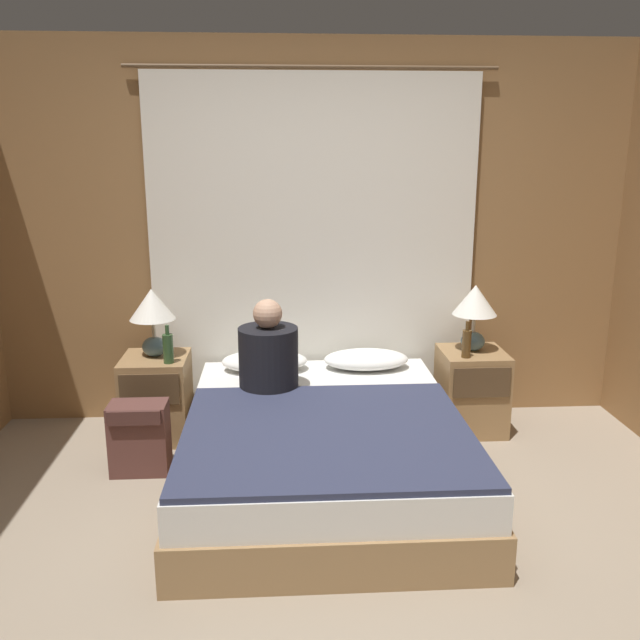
{
  "coord_description": "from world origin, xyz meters",
  "views": [
    {
      "loc": [
        -0.23,
        -2.61,
        1.81
      ],
      "look_at": [
        0.0,
        1.1,
        0.87
      ],
      "focal_mm": 38.0,
      "sensor_mm": 36.0,
      "label": 1
    }
  ],
  "objects_px": {
    "bed": "(323,449)",
    "person_left_in_bed": "(268,355)",
    "nightstand_left": "(157,397)",
    "nightstand_right": "(471,390)",
    "beer_bottle_on_right_stand": "(467,343)",
    "lamp_left": "(152,311)",
    "backpack_on_floor": "(139,434)",
    "beer_bottle_on_left_stand": "(168,348)",
    "lamp_right": "(475,306)",
    "pillow_left": "(265,361)",
    "pillow_right": "(366,359)"
  },
  "relations": [
    {
      "from": "bed",
      "to": "person_left_in_bed",
      "type": "height_order",
      "value": "person_left_in_bed"
    },
    {
      "from": "bed",
      "to": "nightstand_left",
      "type": "relative_size",
      "value": 3.6
    },
    {
      "from": "nightstand_right",
      "to": "nightstand_left",
      "type": "bearing_deg",
      "value": 180.0
    },
    {
      "from": "nightstand_right",
      "to": "beer_bottle_on_right_stand",
      "type": "bearing_deg",
      "value": -124.86
    },
    {
      "from": "person_left_in_bed",
      "to": "lamp_left",
      "type": "bearing_deg",
      "value": 155.15
    },
    {
      "from": "backpack_on_floor",
      "to": "person_left_in_bed",
      "type": "bearing_deg",
      "value": 13.97
    },
    {
      "from": "bed",
      "to": "lamp_left",
      "type": "bearing_deg",
      "value": 144.42
    },
    {
      "from": "lamp_left",
      "to": "beer_bottle_on_left_stand",
      "type": "distance_m",
      "value": 0.27
    },
    {
      "from": "lamp_left",
      "to": "bed",
      "type": "bearing_deg",
      "value": -35.58
    },
    {
      "from": "lamp_left",
      "to": "lamp_right",
      "type": "xyz_separation_m",
      "value": [
        2.04,
        0.0,
        0.0
      ]
    },
    {
      "from": "nightstand_right",
      "to": "backpack_on_floor",
      "type": "distance_m",
      "value": 2.12
    },
    {
      "from": "lamp_left",
      "to": "person_left_in_bed",
      "type": "xyz_separation_m",
      "value": [
        0.72,
        -0.33,
        -0.2
      ]
    },
    {
      "from": "pillow_left",
      "to": "pillow_right",
      "type": "distance_m",
      "value": 0.66
    },
    {
      "from": "nightstand_left",
      "to": "pillow_right",
      "type": "height_order",
      "value": "same"
    },
    {
      "from": "nightstand_right",
      "to": "pillow_right",
      "type": "bearing_deg",
      "value": 174.7
    },
    {
      "from": "bed",
      "to": "backpack_on_floor",
      "type": "distance_m",
      "value": 1.06
    },
    {
      "from": "person_left_in_bed",
      "to": "backpack_on_floor",
      "type": "height_order",
      "value": "person_left_in_bed"
    },
    {
      "from": "pillow_right",
      "to": "backpack_on_floor",
      "type": "height_order",
      "value": "pillow_right"
    },
    {
      "from": "pillow_right",
      "to": "person_left_in_bed",
      "type": "height_order",
      "value": "person_left_in_bed"
    },
    {
      "from": "pillow_left",
      "to": "person_left_in_bed",
      "type": "relative_size",
      "value": 1.0
    },
    {
      "from": "person_left_in_bed",
      "to": "beer_bottle_on_right_stand",
      "type": "xyz_separation_m",
      "value": [
        1.23,
        0.18,
        -0.0
      ]
    },
    {
      "from": "lamp_right",
      "to": "beer_bottle_on_left_stand",
      "type": "bearing_deg",
      "value": -175.55
    },
    {
      "from": "lamp_right",
      "to": "beer_bottle_on_left_stand",
      "type": "xyz_separation_m",
      "value": [
        -1.93,
        -0.15,
        -0.2
      ]
    },
    {
      "from": "beer_bottle_on_left_stand",
      "to": "nightstand_right",
      "type": "bearing_deg",
      "value": 3.56
    },
    {
      "from": "pillow_right",
      "to": "pillow_left",
      "type": "bearing_deg",
      "value": 180.0
    },
    {
      "from": "lamp_left",
      "to": "beer_bottle_on_right_stand",
      "type": "xyz_separation_m",
      "value": [
        1.96,
        -0.15,
        -0.2
      ]
    },
    {
      "from": "nightstand_left",
      "to": "nightstand_right",
      "type": "relative_size",
      "value": 1.0
    },
    {
      "from": "beer_bottle_on_right_stand",
      "to": "backpack_on_floor",
      "type": "height_order",
      "value": "beer_bottle_on_right_stand"
    },
    {
      "from": "lamp_left",
      "to": "pillow_left",
      "type": "height_order",
      "value": "lamp_left"
    },
    {
      "from": "bed",
      "to": "pillow_left",
      "type": "bearing_deg",
      "value": 113.39
    },
    {
      "from": "pillow_left",
      "to": "person_left_in_bed",
      "type": "height_order",
      "value": "person_left_in_bed"
    },
    {
      "from": "bed",
      "to": "backpack_on_floor",
      "type": "relative_size",
      "value": 4.65
    },
    {
      "from": "nightstand_right",
      "to": "bed",
      "type": "bearing_deg",
      "value": -145.55
    },
    {
      "from": "pillow_right",
      "to": "backpack_on_floor",
      "type": "distance_m",
      "value": 1.5
    },
    {
      "from": "beer_bottle_on_left_stand",
      "to": "backpack_on_floor",
      "type": "xyz_separation_m",
      "value": [
        -0.13,
        -0.37,
        -0.4
      ]
    },
    {
      "from": "person_left_in_bed",
      "to": "beer_bottle_on_left_stand",
      "type": "height_order",
      "value": "person_left_in_bed"
    },
    {
      "from": "nightstand_left",
      "to": "beer_bottle_on_right_stand",
      "type": "height_order",
      "value": "beer_bottle_on_right_stand"
    },
    {
      "from": "lamp_left",
      "to": "beer_bottle_on_right_stand",
      "type": "distance_m",
      "value": 1.97
    },
    {
      "from": "person_left_in_bed",
      "to": "pillow_right",
      "type": "bearing_deg",
      "value": 30.38
    },
    {
      "from": "lamp_right",
      "to": "pillow_right",
      "type": "xyz_separation_m",
      "value": [
        -0.69,
        0.03,
        -0.35
      ]
    },
    {
      "from": "nightstand_right",
      "to": "pillow_left",
      "type": "distance_m",
      "value": 1.37
    },
    {
      "from": "beer_bottle_on_left_stand",
      "to": "beer_bottle_on_right_stand",
      "type": "bearing_deg",
      "value": 0.0
    },
    {
      "from": "nightstand_left",
      "to": "beer_bottle_on_right_stand",
      "type": "xyz_separation_m",
      "value": [
        1.96,
        -0.12,
        0.36
      ]
    },
    {
      "from": "nightstand_right",
      "to": "backpack_on_floor",
      "type": "bearing_deg",
      "value": -166.65
    },
    {
      "from": "nightstand_right",
      "to": "person_left_in_bed",
      "type": "relative_size",
      "value": 0.98
    },
    {
      "from": "pillow_left",
      "to": "nightstand_left",
      "type": "bearing_deg",
      "value": -174.7
    },
    {
      "from": "nightstand_left",
      "to": "nightstand_right",
      "type": "distance_m",
      "value": 2.04
    },
    {
      "from": "nightstand_left",
      "to": "pillow_left",
      "type": "xyz_separation_m",
      "value": [
        0.69,
        0.06,
        0.21
      ]
    },
    {
      "from": "nightstand_right",
      "to": "person_left_in_bed",
      "type": "distance_m",
      "value": 1.4
    },
    {
      "from": "nightstand_right",
      "to": "lamp_left",
      "type": "bearing_deg",
      "value": 179.16
    }
  ]
}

